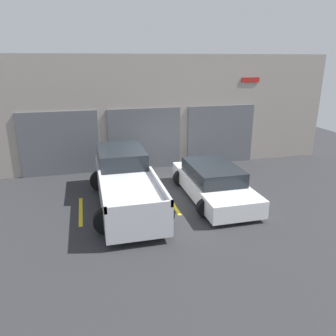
{
  "coord_description": "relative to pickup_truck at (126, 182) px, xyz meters",
  "views": [
    {
      "loc": [
        -2.73,
        -11.29,
        4.8
      ],
      "look_at": [
        0.0,
        -0.5,
        1.1
      ],
      "focal_mm": 35.0,
      "sensor_mm": 36.0,
      "label": 1
    }
  ],
  "objects": [
    {
      "name": "parking_stripe_left",
      "position": [
        1.56,
        -0.28,
        -0.8
      ],
      "size": [
        0.12,
        2.2,
        0.01
      ],
      "primitive_type": "cube",
      "color": "gold",
      "rests_on": "ground"
    },
    {
      "name": "parking_stripe_centre",
      "position": [
        4.69,
        -0.28,
        -0.8
      ],
      "size": [
        0.12,
        2.2,
        0.01
      ],
      "primitive_type": "cube",
      "color": "gold",
      "rests_on": "ground"
    },
    {
      "name": "shophouse_building",
      "position": [
        1.56,
        4.0,
        1.67
      ],
      "size": [
        17.55,
        0.68,
        5.03
      ],
      "color": "#9E9389",
      "rests_on": "ground"
    },
    {
      "name": "pickup_truck",
      "position": [
        0.0,
        0.0,
        0.0
      ],
      "size": [
        2.39,
        5.45,
        1.68
      ],
      "color": "silver",
      "rests_on": "ground"
    },
    {
      "name": "sedan_white",
      "position": [
        3.13,
        -0.25,
        -0.23
      ],
      "size": [
        2.22,
        4.57,
        1.22
      ],
      "color": "white",
      "rests_on": "ground"
    },
    {
      "name": "parking_stripe_far_left",
      "position": [
        -1.56,
        -0.28,
        -0.8
      ],
      "size": [
        0.12,
        2.2,
        0.01
      ],
      "primitive_type": "cube",
      "color": "gold",
      "rests_on": "ground"
    },
    {
      "name": "ground_plane",
      "position": [
        1.56,
        0.72,
        -0.8
      ],
      "size": [
        28.0,
        28.0,
        0.0
      ],
      "primitive_type": "plane",
      "color": "#2D2D30"
    }
  ]
}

